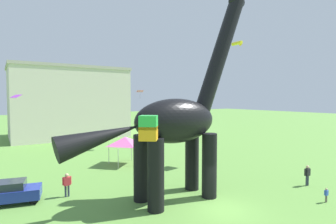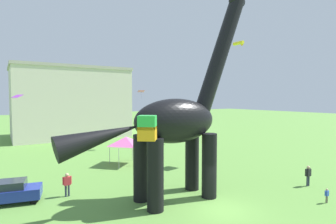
{
  "view_description": "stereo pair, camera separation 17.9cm",
  "coord_description": "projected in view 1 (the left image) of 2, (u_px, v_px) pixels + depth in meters",
  "views": [
    {
      "loc": [
        -11.96,
        -12.45,
        7.13
      ],
      "look_at": [
        -1.1,
        4.69,
        6.09
      ],
      "focal_mm": 28.87,
      "sensor_mm": 36.0,
      "label": 1
    },
    {
      "loc": [
        -11.81,
        -12.55,
        7.13
      ],
      "look_at": [
        -1.1,
        4.69,
        6.09
      ],
      "focal_mm": 28.87,
      "sensor_mm": 36.0,
      "label": 2
    }
  ],
  "objects": [
    {
      "name": "dinosaur_sculpture",
      "position": [
        175.0,
        121.0,
        18.8
      ],
      "size": [
        14.67,
        3.11,
        15.34
      ],
      "rotation": [
        0.0,
        0.0,
        -0.12
      ],
      "color": "black",
      "rests_on": "ground_plane"
    },
    {
      "name": "kite_far_right",
      "position": [
        201.0,
        125.0,
        28.27
      ],
      "size": [
        1.96,
        1.64,
        2.12
      ],
      "color": "purple"
    },
    {
      "name": "kite_drifting",
      "position": [
        16.0,
        96.0,
        25.18
      ],
      "size": [
        1.08,
        1.17,
        0.3
      ],
      "color": "purple"
    },
    {
      "name": "person_near_flyer",
      "position": [
        326.0,
        194.0,
        18.44
      ],
      "size": [
        0.37,
        0.16,
        0.99
      ],
      "rotation": [
        0.0,
        0.0,
        0.75
      ],
      "color": "#6B6056",
      "rests_on": "ground_plane"
    },
    {
      "name": "person_vendor_side",
      "position": [
        67.0,
        183.0,
        19.48
      ],
      "size": [
        0.64,
        0.28,
        1.71
      ],
      "rotation": [
        0.0,
        0.0,
        4.23
      ],
      "color": "#2D3347",
      "rests_on": "ground_plane"
    },
    {
      "name": "background_building_block",
      "position": [
        69.0,
        102.0,
        50.09
      ],
      "size": [
        19.78,
        12.79,
        12.71
      ],
      "color": "beige",
      "rests_on": "ground_plane"
    },
    {
      "name": "kite_mid_center",
      "position": [
        140.0,
        91.0,
        38.49
      ],
      "size": [
        1.09,
        0.89,
        1.23
      ],
      "color": "pink"
    },
    {
      "name": "kite_trailing",
      "position": [
        148.0,
        128.0,
        13.62
      ],
      "size": [
        1.22,
        1.22,
        1.25
      ],
      "color": "green"
    },
    {
      "name": "ground_plane",
      "position": [
        222.0,
        210.0,
        17.26
      ],
      "size": [
        240.0,
        240.0,
        0.0
      ],
      "primitive_type": "plane",
      "color": "#5B8E3D"
    },
    {
      "name": "festival_canopy_tent",
      "position": [
        125.0,
        141.0,
        28.95
      ],
      "size": [
        3.15,
        3.15,
        3.0
      ],
      "color": "#B2B2B7",
      "rests_on": "ground_plane"
    },
    {
      "name": "person_far_spectator",
      "position": [
        307.0,
        173.0,
        21.96
      ],
      "size": [
        0.62,
        0.27,
        1.66
      ],
      "rotation": [
        0.0,
        0.0,
        0.69
      ],
      "color": "#2D3347",
      "rests_on": "ground_plane"
    },
    {
      "name": "kite_apex",
      "position": [
        179.0,
        122.0,
        33.46
      ],
      "size": [
        1.58,
        1.66,
        0.47
      ],
      "color": "pink"
    },
    {
      "name": "kite_far_left",
      "position": [
        238.0,
        43.0,
        44.22
      ],
      "size": [
        1.65,
        1.95,
        0.57
      ],
      "color": "yellow"
    },
    {
      "name": "parked_sedan_left",
      "position": [
        7.0,
        192.0,
        18.09
      ],
      "size": [
        4.48,
        2.64,
        1.55
      ],
      "rotation": [
        0.0,
        0.0,
        -0.22
      ],
      "color": "navy",
      "rests_on": "ground_plane"
    }
  ]
}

